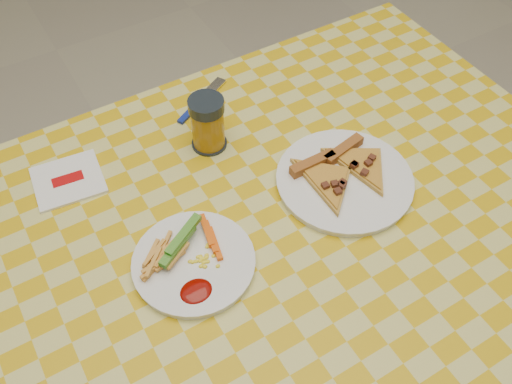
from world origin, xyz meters
TOP-DOWN VIEW (x-y plane):
  - table at (0.00, 0.00)m, footprint 1.28×0.88m
  - plate_left at (-0.14, -0.01)m, footprint 0.21×0.21m
  - plate_right at (0.18, 0.01)m, footprint 0.29×0.29m
  - fries_veggies at (-0.15, 0.01)m, footprint 0.16×0.15m
  - pizza_slices at (0.19, 0.02)m, footprint 0.21×0.20m
  - drink_glass at (0.02, 0.23)m, footprint 0.07×0.07m
  - napkin at (-0.26, 0.28)m, footprint 0.14×0.13m
  - fork at (0.06, 0.35)m, footprint 0.15×0.09m

SIDE VIEW (x-z plane):
  - table at x=0.00m, z-range 0.30..1.06m
  - napkin at x=-0.26m, z-range 0.76..0.76m
  - fork at x=0.06m, z-range 0.76..0.76m
  - plate_left at x=-0.14m, z-range 0.76..0.77m
  - plate_right at x=0.18m, z-range 0.76..0.77m
  - pizza_slices at x=0.19m, z-range 0.76..0.79m
  - fries_veggies at x=-0.15m, z-range 0.76..0.80m
  - drink_glass at x=0.02m, z-range 0.75..0.87m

